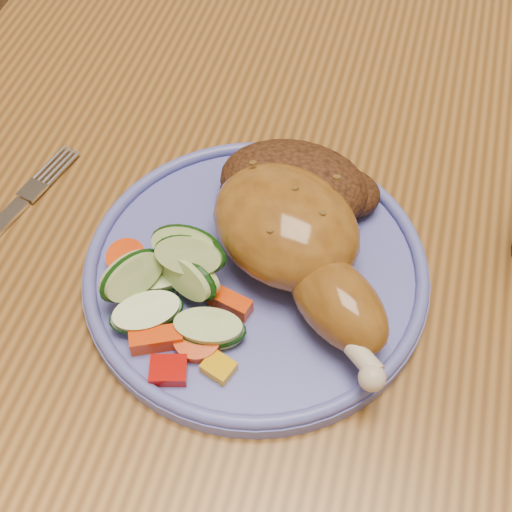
# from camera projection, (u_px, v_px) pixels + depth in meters

# --- Properties ---
(ground) EXTENTS (4.00, 4.00, 0.00)m
(ground) POSITION_uv_depth(u_px,v_px,m) (330.00, 500.00, 1.19)
(ground) COLOR brown
(ground) RESTS_ON ground
(dining_table) EXTENTS (0.90, 1.40, 0.75)m
(dining_table) POSITION_uv_depth(u_px,v_px,m) (391.00, 270.00, 0.65)
(dining_table) COLOR brown
(dining_table) RESTS_ON ground
(chair_far) EXTENTS (0.42, 0.42, 0.91)m
(chair_far) POSITION_uv_depth(u_px,v_px,m) (433.00, 26.00, 1.15)
(chair_far) COLOR #4C2D16
(chair_far) RESTS_ON ground
(plate) EXTENTS (0.26, 0.26, 0.01)m
(plate) POSITION_uv_depth(u_px,v_px,m) (256.00, 272.00, 0.54)
(plate) COLOR #575DB8
(plate) RESTS_ON dining_table
(plate_rim) EXTENTS (0.26, 0.26, 0.01)m
(plate_rim) POSITION_uv_depth(u_px,v_px,m) (256.00, 264.00, 0.53)
(plate_rim) COLOR #575DB8
(plate_rim) RESTS_ON plate
(chicken_leg) EXTENTS (0.18, 0.18, 0.06)m
(chicken_leg) POSITION_uv_depth(u_px,v_px,m) (298.00, 243.00, 0.51)
(chicken_leg) COLOR brown
(chicken_leg) RESTS_ON plate
(rice_pilaf) EXTENTS (0.13, 0.09, 0.05)m
(rice_pilaf) POSITION_uv_depth(u_px,v_px,m) (297.00, 187.00, 0.56)
(rice_pilaf) COLOR #482612
(rice_pilaf) RESTS_ON plate
(vegetable_pile) EXTENTS (0.12, 0.12, 0.06)m
(vegetable_pile) POSITION_uv_depth(u_px,v_px,m) (174.00, 287.00, 0.50)
(vegetable_pile) COLOR #A50A05
(vegetable_pile) RESTS_ON plate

